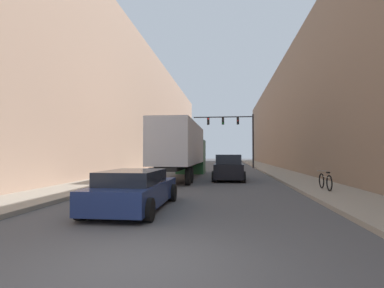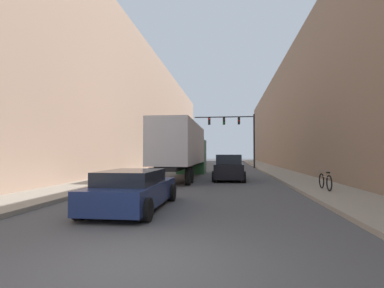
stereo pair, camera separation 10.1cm
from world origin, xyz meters
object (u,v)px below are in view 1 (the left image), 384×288
object	(u,v)px
traffic_signal_gantry	(237,129)
parked_bicycle	(325,181)
semi_truck	(183,148)
suv_car	(228,168)
sedan_car	(134,190)

from	to	relation	value
traffic_signal_gantry	parked_bicycle	distance (m)	24.01
traffic_signal_gantry	parked_bicycle	xyz separation A→B (m)	(3.34, -23.39, -4.30)
parked_bicycle	semi_truck	bearing A→B (deg)	135.17
semi_truck	suv_car	world-z (taller)	semi_truck
sedan_car	suv_car	xyz separation A→B (m)	(3.09, 11.02, 0.20)
traffic_signal_gantry	parked_bicycle	size ratio (longest dim) A/B	4.13
semi_truck	sedan_car	bearing A→B (deg)	-88.69
sedan_car	traffic_signal_gantry	bearing A→B (deg)	81.63
semi_truck	parked_bicycle	distance (m)	11.12
semi_truck	sedan_car	size ratio (longest dim) A/B	2.68
suv_car	parked_bicycle	size ratio (longest dim) A/B	2.48
suv_car	traffic_signal_gantry	bearing A→B (deg)	86.44
sedan_car	traffic_signal_gantry	world-z (taller)	traffic_signal_gantry
suv_car	semi_truck	bearing A→B (deg)	154.06
suv_car	parked_bicycle	bearing A→B (deg)	-54.13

